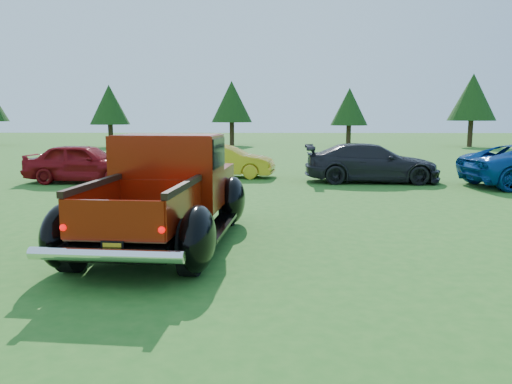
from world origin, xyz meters
name	(u,v)px	position (x,y,z in m)	size (l,w,h in m)	color
ground	(274,249)	(0.00, 0.00, 0.00)	(120.00, 120.00, 0.00)	#25601B
tree_west	(109,105)	(-12.00, 29.00, 3.11)	(2.94, 2.94, 4.60)	#332114
tree_mid_left	(232,102)	(-3.00, 31.00, 3.38)	(3.20, 3.20, 5.00)	#332114
tree_mid_right	(349,107)	(6.00, 30.00, 2.97)	(2.82, 2.82, 4.40)	#332114
tree_east	(472,97)	(15.00, 29.50, 3.66)	(3.46, 3.46, 5.40)	#332114
pickup_truck	(169,190)	(-1.96, 0.72, 0.93)	(2.84, 5.45, 1.97)	black
show_car_red	(84,163)	(-6.50, 8.63, 0.68)	(1.62, 4.02, 1.37)	maroon
show_car_yellow	(225,161)	(-1.74, 10.34, 0.60)	(1.28, 3.67, 1.21)	gold
show_car_grey	(371,163)	(3.50, 9.04, 0.67)	(1.89, 4.64, 1.35)	black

